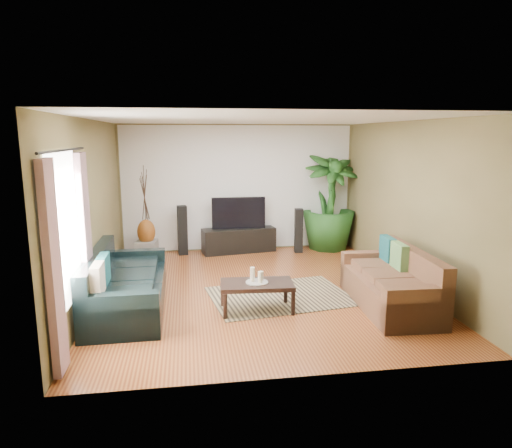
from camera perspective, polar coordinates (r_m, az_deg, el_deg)
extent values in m
plane|color=brown|center=(7.47, 0.23, -8.22)|extent=(5.50, 5.50, 0.00)
plane|color=white|center=(7.06, 0.25, 12.95)|extent=(5.50, 5.50, 0.00)
plane|color=brown|center=(9.85, -2.22, 4.52)|extent=(5.00, 0.00, 5.00)
plane|color=brown|center=(4.50, 5.63, -3.34)|extent=(5.00, 0.00, 5.00)
plane|color=brown|center=(7.20, -19.83, 1.48)|extent=(0.00, 5.50, 5.50)
plane|color=brown|center=(7.92, 18.43, 2.37)|extent=(0.00, 5.50, 5.50)
plane|color=white|center=(9.84, -2.22, 4.51)|extent=(4.90, 0.00, 4.90)
plane|color=white|center=(5.65, -22.72, -0.68)|extent=(0.00, 1.80, 1.80)
cube|color=gray|center=(4.99, -24.00, -5.20)|extent=(0.08, 0.35, 2.20)
cube|color=gray|center=(6.41, -20.53, -1.51)|extent=(0.08, 0.35, 2.20)
cylinder|color=black|center=(5.54, -22.91, 8.49)|extent=(0.03, 1.90, 0.03)
cube|color=black|center=(6.83, -15.77, -6.77)|extent=(1.03, 2.34, 0.85)
cube|color=brown|center=(6.92, 16.39, -6.57)|extent=(0.97, 2.00, 0.85)
cube|color=#9F8A5D|center=(7.19, 3.07, -8.98)|extent=(2.32, 1.80, 0.01)
cube|color=black|center=(6.56, 0.12, -9.07)|extent=(1.05, 0.62, 0.42)
cylinder|color=gray|center=(6.49, 0.12, -7.27)|extent=(0.32, 0.32, 0.01)
cylinder|color=#F3E5CE|center=(6.48, -0.45, -6.30)|extent=(0.07, 0.07, 0.20)
cylinder|color=white|center=(6.43, 0.53, -6.64)|extent=(0.07, 0.07, 0.16)
cylinder|color=beige|center=(6.53, 0.65, -6.48)|extent=(0.07, 0.07, 0.13)
cube|color=black|center=(9.78, -2.17, -2.02)|extent=(1.60, 0.71, 0.52)
cube|color=black|center=(9.67, -2.20, 1.41)|extent=(1.13, 0.06, 0.67)
cube|color=black|center=(9.64, -9.18, -0.78)|extent=(0.21, 0.23, 1.03)
cube|color=black|center=(9.76, 5.35, -0.83)|extent=(0.19, 0.20, 0.94)
imported|color=#1C4A18|center=(10.05, 9.15, 2.77)|extent=(1.29, 1.29, 2.09)
cylinder|color=black|center=(10.22, 9.00, -2.21)|extent=(0.39, 0.39, 0.30)
cube|color=gray|center=(9.44, -13.45, -3.19)|extent=(0.44, 0.44, 0.39)
ellipsoid|color=brown|center=(9.36, -13.55, -0.97)|extent=(0.36, 0.36, 0.50)
cube|color=brown|center=(8.14, -16.56, -5.30)|extent=(0.54, 0.54, 0.48)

